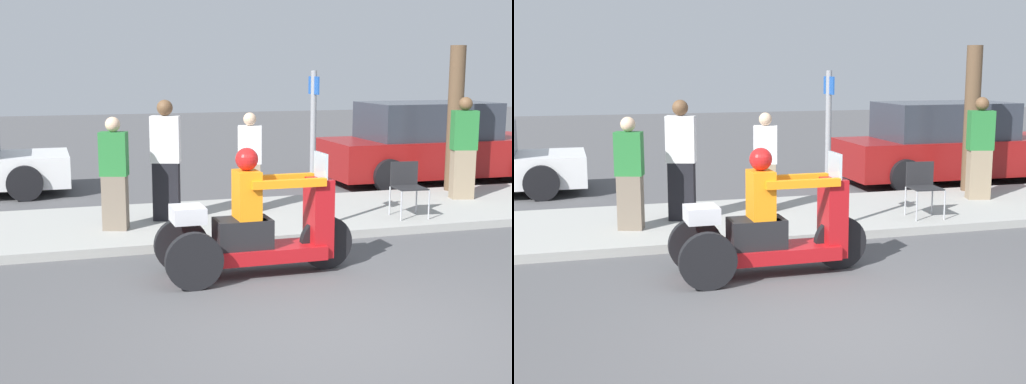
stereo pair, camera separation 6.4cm
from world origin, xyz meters
TOP-DOWN VIEW (x-y plane):
  - ground_plane at (0.00, 0.00)m, footprint 60.00×60.00m
  - sidewalk_strip at (0.00, 4.60)m, footprint 28.00×2.80m
  - motorcycle_trike at (-0.30, 1.95)m, footprint 2.31×0.85m
  - spectator_by_tree at (0.49, 4.96)m, footprint 0.42×0.32m
  - spectator_far_back at (-0.88, 4.64)m, footprint 0.48×0.37m
  - spectator_with_child at (4.29, 4.90)m, footprint 0.46×0.35m
  - spectator_mid_group at (-1.68, 4.22)m, footprint 0.43×0.33m
  - folding_chair_set_back at (2.67, 3.87)m, footprint 0.50×0.50m
  - parked_car_lot_center at (5.13, 7.31)m, footprint 4.74×2.00m
  - tree_trunk at (4.59, 5.68)m, footprint 0.28×0.28m
  - street_sign at (0.96, 3.45)m, footprint 0.08×0.36m

SIDE VIEW (x-z plane):
  - ground_plane at x=0.00m, z-range 0.00..0.00m
  - sidewalk_strip at x=0.00m, z-range 0.00..0.12m
  - motorcycle_trike at x=-0.30m, z-range -0.21..1.27m
  - folding_chair_set_back at x=2.67m, z-range 0.21..1.03m
  - parked_car_lot_center at x=5.13m, z-range -0.05..1.59m
  - spectator_by_tree at x=0.49m, z-range 0.09..1.64m
  - spectator_mid_group at x=-1.68m, z-range 0.09..1.67m
  - spectator_with_child at x=4.29m, z-range 0.09..1.83m
  - spectator_far_back at x=-0.88m, z-range 0.09..1.87m
  - street_sign at x=0.96m, z-range 0.22..2.42m
  - tree_trunk at x=4.59m, z-range 0.12..2.74m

